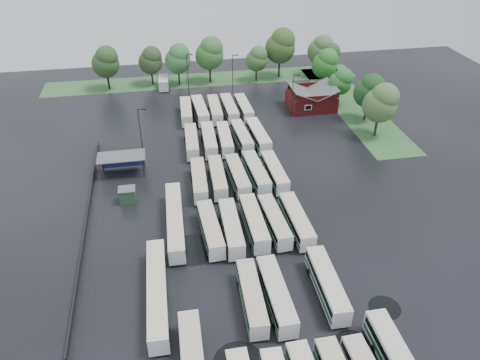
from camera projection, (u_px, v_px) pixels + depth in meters
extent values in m
plane|color=black|center=(241.00, 240.00, 67.50)|extent=(160.00, 160.00, 0.00)
cube|color=maroon|center=(311.00, 101.00, 105.56)|extent=(10.00, 8.00, 3.40)
cube|color=#4C4F51|center=(301.00, 91.00, 103.77)|extent=(5.07, 8.60, 2.19)
cube|color=#4C4F51|center=(323.00, 89.00, 104.53)|extent=(5.07, 8.60, 2.19)
cube|color=maroon|center=(318.00, 99.00, 101.06)|extent=(9.00, 0.20, 1.20)
cube|color=silver|center=(308.00, 107.00, 101.75)|extent=(1.60, 0.12, 1.20)
cylinder|color=#2D2D30|center=(101.00, 172.00, 79.96)|extent=(0.16, 0.16, 3.40)
cylinder|color=#2D2D30|center=(143.00, 168.00, 81.05)|extent=(0.16, 0.16, 3.40)
cylinder|color=#2D2D30|center=(102.00, 163.00, 82.61)|extent=(0.16, 0.16, 3.40)
cylinder|color=#2D2D30|center=(143.00, 159.00, 83.69)|extent=(0.16, 0.16, 3.40)
cube|color=#4C4F51|center=(121.00, 156.00, 80.85)|extent=(8.20, 4.20, 0.15)
cube|color=navy|center=(123.00, 160.00, 83.45)|extent=(7.60, 0.08, 2.60)
cube|color=#25482A|center=(128.00, 196.00, 74.79)|extent=(2.50, 2.00, 2.50)
cube|color=#4C4F51|center=(127.00, 189.00, 74.08)|extent=(2.70, 2.20, 0.12)
cube|color=#30602F|center=(204.00, 80.00, 121.34)|extent=(80.00, 10.00, 0.01)
cube|color=#30602F|center=(352.00, 105.00, 107.99)|extent=(10.00, 50.00, 0.01)
cube|color=#2D2D30|center=(87.00, 220.00, 70.43)|extent=(0.10, 50.00, 1.20)
cube|color=white|center=(252.00, 297.00, 56.12)|extent=(2.61, 10.90, 2.48)
cube|color=black|center=(252.00, 294.00, 55.85)|extent=(2.65, 10.47, 0.79)
cube|color=#0A4F21|center=(252.00, 300.00, 56.42)|extent=(2.65, 10.69, 0.55)
cube|color=#BFAE8F|center=(252.00, 290.00, 55.43)|extent=(2.51, 10.58, 0.11)
cylinder|color=black|center=(258.00, 327.00, 53.93)|extent=(2.30, 0.87, 0.87)
cylinder|color=black|center=(246.00, 284.00, 59.66)|extent=(2.30, 0.87, 0.87)
cube|color=white|center=(276.00, 295.00, 56.34)|extent=(2.54, 11.38, 2.60)
cube|color=black|center=(276.00, 292.00, 56.06)|extent=(2.59, 10.92, 0.83)
cube|color=#164C29|center=(276.00, 298.00, 56.65)|extent=(2.58, 11.15, 0.57)
cube|color=beige|center=(277.00, 287.00, 55.61)|extent=(2.44, 11.03, 0.11)
cylinder|color=black|center=(283.00, 326.00, 54.05)|extent=(2.41, 0.91, 0.91)
cylinder|color=black|center=(269.00, 281.00, 60.04)|extent=(2.41, 0.91, 0.91)
cube|color=white|center=(327.00, 284.00, 57.79)|extent=(2.65, 11.44, 2.61)
cube|color=black|center=(327.00, 281.00, 57.51)|extent=(2.69, 10.99, 0.84)
cube|color=#154A29|center=(327.00, 288.00, 58.10)|extent=(2.69, 11.22, 0.57)
cube|color=beige|center=(328.00, 276.00, 57.06)|extent=(2.54, 11.10, 0.11)
cylinder|color=black|center=(336.00, 314.00, 55.49)|extent=(2.42, 0.91, 0.91)
cylinder|color=black|center=(317.00, 272.00, 61.51)|extent=(2.42, 0.91, 0.91)
cube|color=white|center=(210.00, 229.00, 66.99)|extent=(2.86, 11.12, 2.53)
cube|color=black|center=(210.00, 226.00, 66.72)|extent=(2.89, 10.69, 0.81)
cube|color=#114C24|center=(210.00, 232.00, 67.29)|extent=(2.89, 10.91, 0.56)
cube|color=#C8B497|center=(210.00, 222.00, 66.28)|extent=(2.75, 10.79, 0.11)
cylinder|color=black|center=(214.00, 252.00, 64.76)|extent=(2.34, 0.88, 0.88)
cylinder|color=black|center=(208.00, 221.00, 70.59)|extent=(2.34, 0.88, 0.88)
cube|color=white|center=(231.00, 228.00, 67.15)|extent=(2.55, 11.28, 2.58)
cube|color=black|center=(231.00, 225.00, 66.87)|extent=(2.60, 10.83, 0.82)
cube|color=#0C5124|center=(231.00, 231.00, 67.46)|extent=(2.59, 11.05, 0.57)
cube|color=beige|center=(231.00, 221.00, 66.43)|extent=(2.45, 10.94, 0.11)
cylinder|color=black|center=(235.00, 251.00, 64.88)|extent=(2.39, 0.90, 0.90)
cylinder|color=black|center=(227.00, 220.00, 70.82)|extent=(2.39, 0.90, 0.90)
cube|color=white|center=(254.00, 223.00, 68.16)|extent=(2.42, 11.30, 2.59)
cube|color=black|center=(254.00, 220.00, 67.88)|extent=(2.48, 10.85, 0.83)
cube|color=#095122|center=(254.00, 226.00, 68.47)|extent=(2.47, 11.08, 0.57)
cube|color=beige|center=(254.00, 215.00, 67.43)|extent=(2.33, 10.96, 0.11)
cylinder|color=black|center=(259.00, 245.00, 65.88)|extent=(2.40, 0.90, 0.90)
cylinder|color=black|center=(249.00, 215.00, 71.85)|extent=(2.40, 0.90, 0.90)
cube|color=white|center=(274.00, 221.00, 68.52)|extent=(2.77, 10.87, 2.47)
cube|color=black|center=(274.00, 219.00, 68.26)|extent=(2.80, 10.44, 0.79)
cube|color=#0F5226|center=(274.00, 224.00, 68.82)|extent=(2.80, 10.66, 0.54)
cube|color=#C0B194|center=(275.00, 214.00, 67.83)|extent=(2.66, 10.55, 0.11)
cylinder|color=black|center=(280.00, 243.00, 66.35)|extent=(2.29, 0.86, 0.86)
cylinder|color=black|center=(269.00, 214.00, 72.04)|extent=(2.29, 0.86, 0.86)
cube|color=white|center=(296.00, 220.00, 68.61)|extent=(2.55, 11.25, 2.57)
cube|color=black|center=(297.00, 218.00, 68.33)|extent=(2.60, 10.81, 0.82)
cube|color=#18542C|center=(296.00, 224.00, 68.92)|extent=(2.59, 11.03, 0.57)
cube|color=beige|center=(297.00, 213.00, 67.89)|extent=(2.45, 10.92, 0.11)
cylinder|color=black|center=(303.00, 243.00, 66.34)|extent=(2.38, 0.90, 0.90)
cylinder|color=black|center=(289.00, 213.00, 72.27)|extent=(2.38, 0.90, 0.90)
cube|color=white|center=(199.00, 180.00, 77.90)|extent=(2.74, 11.03, 2.51)
cube|color=black|center=(199.00, 177.00, 77.62)|extent=(2.78, 10.59, 0.80)
cube|color=#17552B|center=(199.00, 183.00, 78.20)|extent=(2.78, 10.81, 0.55)
cube|color=#C7B086|center=(199.00, 173.00, 77.19)|extent=(2.63, 10.69, 0.11)
cylinder|color=black|center=(202.00, 198.00, 75.68)|extent=(2.32, 0.88, 0.88)
cylinder|color=black|center=(197.00, 175.00, 81.47)|extent=(2.32, 0.88, 0.88)
cube|color=white|center=(218.00, 177.00, 78.63)|extent=(2.57, 10.90, 2.49)
cube|color=black|center=(217.00, 175.00, 78.36)|extent=(2.61, 10.47, 0.80)
cube|color=#0F5427|center=(218.00, 180.00, 78.93)|extent=(2.61, 10.69, 0.55)
cube|color=#C7B08A|center=(217.00, 171.00, 77.94)|extent=(2.47, 10.58, 0.11)
cylinder|color=black|center=(221.00, 195.00, 76.44)|extent=(2.30, 0.87, 0.87)
cylinder|color=black|center=(215.00, 173.00, 82.18)|extent=(2.30, 0.87, 0.87)
cube|color=white|center=(238.00, 176.00, 79.02)|extent=(2.71, 10.94, 2.49)
cube|color=black|center=(238.00, 173.00, 78.75)|extent=(2.75, 10.51, 0.80)
cube|color=#094E25|center=(238.00, 179.00, 79.32)|extent=(2.75, 10.73, 0.55)
cube|color=#BEB08C|center=(238.00, 169.00, 78.32)|extent=(2.61, 10.61, 0.11)
cylinder|color=black|center=(241.00, 193.00, 76.83)|extent=(2.31, 0.87, 0.87)
cylinder|color=black|center=(234.00, 171.00, 82.57)|extent=(2.31, 0.87, 0.87)
cube|color=white|center=(256.00, 173.00, 79.73)|extent=(2.93, 11.37, 2.58)
cube|color=black|center=(256.00, 170.00, 79.45)|extent=(2.96, 10.92, 0.83)
cube|color=#06471E|center=(256.00, 176.00, 80.03)|extent=(2.96, 11.15, 0.57)
cube|color=#C0B59E|center=(256.00, 166.00, 79.00)|extent=(2.82, 11.03, 0.11)
cylinder|color=black|center=(260.00, 191.00, 77.45)|extent=(2.39, 0.90, 0.90)
cylinder|color=black|center=(252.00, 168.00, 83.41)|extent=(2.39, 0.90, 0.90)
cube|color=white|center=(275.00, 172.00, 79.98)|extent=(2.56, 10.95, 2.50)
cube|color=black|center=(275.00, 170.00, 79.71)|extent=(2.60, 10.51, 0.80)
cube|color=#105224|center=(274.00, 175.00, 80.28)|extent=(2.60, 10.73, 0.55)
cube|color=beige|center=(275.00, 166.00, 79.28)|extent=(2.46, 10.62, 0.11)
cylinder|color=black|center=(279.00, 189.00, 77.78)|extent=(2.31, 0.87, 0.87)
cylinder|color=black|center=(270.00, 168.00, 83.54)|extent=(2.31, 0.87, 0.87)
cube|color=white|center=(192.00, 142.00, 89.28)|extent=(2.73, 10.99, 2.50)
cube|color=black|center=(191.00, 139.00, 89.00)|extent=(2.77, 10.55, 0.80)
cube|color=#134627|center=(192.00, 144.00, 89.57)|extent=(2.77, 10.77, 0.55)
cube|color=beige|center=(191.00, 136.00, 88.57)|extent=(2.63, 10.66, 0.11)
cylinder|color=black|center=(194.00, 156.00, 87.07)|extent=(2.32, 0.87, 0.87)
cylinder|color=black|center=(190.00, 139.00, 92.84)|extent=(2.32, 0.87, 0.87)
cube|color=white|center=(209.00, 140.00, 89.78)|extent=(2.71, 11.20, 2.55)
cube|color=black|center=(209.00, 138.00, 89.50)|extent=(2.75, 10.76, 0.82)
cube|color=#144924|center=(209.00, 142.00, 90.09)|extent=(2.75, 10.98, 0.56)
cube|color=beige|center=(209.00, 134.00, 89.06)|extent=(2.60, 10.86, 0.11)
cylinder|color=black|center=(212.00, 155.00, 87.53)|extent=(2.36, 0.89, 0.89)
cylinder|color=black|center=(207.00, 137.00, 93.41)|extent=(2.36, 0.89, 0.89)
cube|color=white|center=(225.00, 139.00, 90.13)|extent=(2.66, 10.87, 2.47)
cube|color=black|center=(225.00, 137.00, 89.86)|extent=(2.69, 10.44, 0.79)
cube|color=#0A4F22|center=(225.00, 142.00, 90.43)|extent=(2.69, 10.65, 0.54)
cube|color=beige|center=(225.00, 133.00, 89.44)|extent=(2.56, 10.54, 0.11)
cylinder|color=black|center=(228.00, 153.00, 87.95)|extent=(2.29, 0.86, 0.86)
cylinder|color=black|center=(222.00, 137.00, 93.66)|extent=(2.29, 0.86, 0.86)
cube|color=white|center=(242.00, 137.00, 91.00)|extent=(2.80, 10.90, 2.48)
cube|color=black|center=(242.00, 134.00, 90.73)|extent=(2.83, 10.48, 0.79)
cube|color=#154C29|center=(242.00, 139.00, 91.30)|extent=(2.83, 10.69, 0.54)
cube|color=beige|center=(242.00, 131.00, 90.30)|extent=(2.69, 10.58, 0.11)
cylinder|color=black|center=(245.00, 151.00, 88.82)|extent=(2.30, 0.86, 0.86)
cylinder|color=black|center=(239.00, 134.00, 94.53)|extent=(2.30, 0.86, 0.86)
cube|color=white|center=(258.00, 136.00, 91.13)|extent=(2.94, 11.54, 2.62)
cube|color=black|center=(258.00, 133.00, 90.85)|extent=(2.97, 11.08, 0.84)
cube|color=#114E27|center=(258.00, 138.00, 91.45)|extent=(2.98, 11.31, 0.58)
cube|color=beige|center=(258.00, 130.00, 90.40)|extent=(2.83, 11.19, 0.11)
cylinder|color=black|center=(262.00, 151.00, 88.82)|extent=(2.43, 0.91, 0.91)
cylinder|color=black|center=(254.00, 133.00, 94.87)|extent=(2.43, 0.91, 0.91)
cube|color=white|center=(186.00, 112.00, 100.83)|extent=(2.72, 10.88, 2.47)
cube|color=black|center=(186.00, 109.00, 100.56)|extent=(2.75, 10.45, 0.79)
cube|color=#065222|center=(186.00, 114.00, 101.12)|extent=(2.76, 10.66, 0.54)
cube|color=beige|center=(186.00, 106.00, 100.13)|extent=(2.62, 10.55, 0.11)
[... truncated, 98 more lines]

